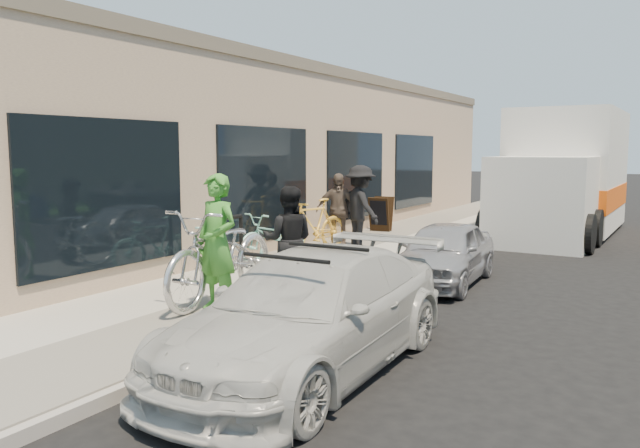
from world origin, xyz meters
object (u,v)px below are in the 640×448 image
at_px(cruiser_bike_a, 214,249).
at_px(cruiser_bike_b, 274,236).
at_px(moving_truck, 563,179).
at_px(tandem_bike, 223,254).
at_px(sandwich_board, 381,214).
at_px(sedan_white, 310,313).
at_px(man_standing, 288,240).
at_px(bike_rack, 230,238).
at_px(cruiser_bike_c, 314,225).
at_px(bystander_b, 338,210).
at_px(bystander_a, 360,207).
at_px(woman_rider, 217,243).
at_px(sedan_silver, 444,253).

bearing_deg(cruiser_bike_a, cruiser_bike_b, 67.47).
bearing_deg(moving_truck, tandem_bike, -102.70).
bearing_deg(sandwich_board, sedan_white, -73.89).
distance_m(sandwich_board, man_standing, 7.37).
bearing_deg(man_standing, cruiser_bike_b, -78.77).
bearing_deg(sedan_white, bike_rack, 137.55).
bearing_deg(bike_rack, cruiser_bike_c, 86.65).
relative_size(moving_truck, bystander_b, 4.22).
relative_size(moving_truck, tandem_bike, 2.70).
height_order(sedan_white, cruiser_bike_a, sedan_white).
bearing_deg(bystander_a, man_standing, 132.97).
height_order(bike_rack, woman_rider, woman_rider).
distance_m(bike_rack, tandem_bike, 2.16).
bearing_deg(bystander_a, sedan_white, 142.39).
xyz_separation_m(sedan_silver, woman_rider, (-1.77, -3.76, 0.52)).
xyz_separation_m(tandem_bike, cruiser_bike_c, (-1.13, 4.31, -0.11)).
xyz_separation_m(sedan_white, tandem_bike, (-2.27, 1.40, 0.20)).
bearing_deg(moving_truck, cruiser_bike_a, -110.39).
bearing_deg(sandwich_board, sedan_silver, -59.13).
bearing_deg(bystander_b, sandwich_board, 67.51).
bearing_deg(man_standing, cruiser_bike_c, -92.00).
xyz_separation_m(cruiser_bike_a, cruiser_bike_c, (0.03, 3.12, 0.08)).
height_order(woman_rider, cruiser_bike_b, woman_rider).
height_order(moving_truck, cruiser_bike_c, moving_truck).
relative_size(bike_rack, cruiser_bike_c, 0.53).
relative_size(tandem_bike, woman_rider, 1.40).
xyz_separation_m(moving_truck, man_standing, (-2.10, -10.16, -0.53)).
xyz_separation_m(bike_rack, sedan_silver, (3.31, 1.58, -0.21)).
bearing_deg(man_standing, bystander_a, -104.16).
bearing_deg(sedan_silver, sedan_white, -90.80).
distance_m(man_standing, cruiser_bike_c, 3.86).
xyz_separation_m(moving_truck, bystander_b, (-3.60, -5.95, -0.51)).
bearing_deg(sedan_white, sandwich_board, 109.93).
bearing_deg(cruiser_bike_c, woman_rider, -56.45).
bearing_deg(bystander_a, woman_rider, 127.38).
bearing_deg(cruiser_bike_a, woman_rider, -74.40).
relative_size(woman_rider, cruiser_bike_c, 0.99).
relative_size(tandem_bike, cruiser_bike_c, 1.38).
bearing_deg(bike_rack, woman_rider, -54.70).
height_order(tandem_bike, bystander_b, bystander_b).
bearing_deg(tandem_bike, bystander_b, 95.24).
bearing_deg(bystander_b, cruiser_bike_c, -131.32).
height_order(sandwich_board, bystander_b, bystander_b).
height_order(bike_rack, bystander_a, bystander_a).
xyz_separation_m(man_standing, bystander_b, (-1.50, 4.22, 0.01)).
relative_size(sedan_white, moving_truck, 0.62).
xyz_separation_m(tandem_bike, cruiser_bike_b, (-1.26, 3.06, -0.20)).
height_order(woman_rider, cruiser_bike_a, woman_rider).
bearing_deg(bystander_a, cruiser_bike_a, 110.46).
relative_size(moving_truck, woman_rider, 3.77).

